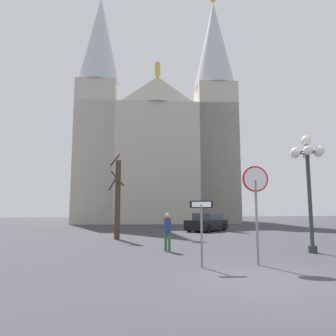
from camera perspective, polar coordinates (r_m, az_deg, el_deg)
name	(u,v)px	position (r m, az deg, el deg)	size (l,w,h in m)	color
ground_plane	(264,280)	(8.87, 17.19, -19.08)	(120.00, 120.00, 0.00)	#38383D
cathedral	(156,150)	(42.40, -2.14, 3.30)	(21.42, 15.73, 30.51)	#BCB5A5
stop_sign	(256,194)	(10.89, 15.81, -4.54)	(0.88, 0.14, 3.27)	slate
one_way_arrow_sign	(201,223)	(10.12, 6.17, -10.08)	(0.74, 0.11, 2.09)	slate
street_lamp	(308,166)	(14.67, 24.28, 0.37)	(1.49, 1.34, 4.99)	#2D3833
bare_tree	(117,197)	(19.23, -9.26, -5.32)	(0.98, 1.08, 5.27)	#473323
parked_car_near_black	(207,223)	(25.84, 7.19, -9.90)	(4.21, 4.16, 1.46)	black
pedestrian_walking	(167,228)	(13.75, -0.10, -10.99)	(0.32, 0.32, 1.63)	#33663F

